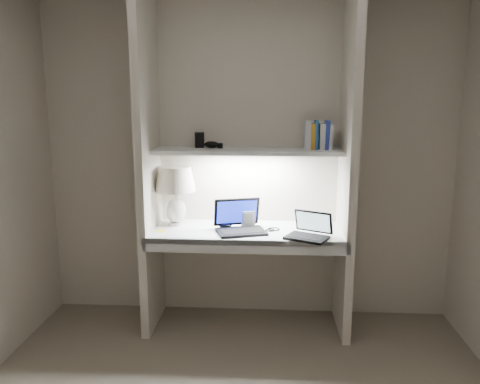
# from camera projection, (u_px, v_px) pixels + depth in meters

# --- Properties ---
(back_wall) EXTENTS (3.20, 0.01, 2.50)m
(back_wall) POSITION_uv_depth(u_px,v_px,m) (249.00, 161.00, 3.69)
(back_wall) COLOR beige
(back_wall) RESTS_ON floor
(alcove_panel_left) EXTENTS (0.06, 0.55, 2.50)m
(alcove_panel_left) POSITION_uv_depth(u_px,v_px,m) (149.00, 165.00, 3.46)
(alcove_panel_left) COLOR beige
(alcove_panel_left) RESTS_ON floor
(alcove_panel_right) EXTENTS (0.06, 0.55, 2.50)m
(alcove_panel_right) POSITION_uv_depth(u_px,v_px,m) (348.00, 167.00, 3.37)
(alcove_panel_right) COLOR beige
(alcove_panel_right) RESTS_ON floor
(desk) EXTENTS (1.40, 0.55, 0.04)m
(desk) POSITION_uv_depth(u_px,v_px,m) (247.00, 232.00, 3.51)
(desk) COLOR white
(desk) RESTS_ON alcove_panel_left
(desk_apron) EXTENTS (1.46, 0.03, 0.10)m
(desk_apron) POSITION_uv_depth(u_px,v_px,m) (245.00, 247.00, 3.26)
(desk_apron) COLOR silver
(desk_apron) RESTS_ON desk
(shelf) EXTENTS (1.40, 0.36, 0.03)m
(shelf) POSITION_uv_depth(u_px,v_px,m) (247.00, 151.00, 3.49)
(shelf) COLOR silver
(shelf) RESTS_ON back_wall
(strip_light) EXTENTS (0.60, 0.04, 0.02)m
(strip_light) POSITION_uv_depth(u_px,v_px,m) (247.00, 154.00, 3.49)
(strip_light) COLOR white
(strip_light) RESTS_ON shelf
(table_lamp) EXTENTS (0.31, 0.31, 0.46)m
(table_lamp) POSITION_uv_depth(u_px,v_px,m) (175.00, 186.00, 3.58)
(table_lamp) COLOR white
(table_lamp) RESTS_ON desk
(laptop_main) EXTENTS (0.42, 0.39, 0.23)m
(laptop_main) POSITION_uv_depth(u_px,v_px,m) (240.00, 224.00, 3.46)
(laptop_main) COLOR black
(laptop_main) RESTS_ON desk
(laptop_netbook) EXTENTS (0.36, 0.35, 0.18)m
(laptop_netbook) POSITION_uv_depth(u_px,v_px,m) (309.00, 232.00, 3.30)
(laptop_netbook) COLOR black
(laptop_netbook) RESTS_ON desk
(speaker) EXTENTS (0.11, 0.09, 0.13)m
(speaker) POSITION_uv_depth(u_px,v_px,m) (248.00, 219.00, 3.56)
(speaker) COLOR silver
(speaker) RESTS_ON desk
(mouse) EXTENTS (0.11, 0.09, 0.04)m
(mouse) POSITION_uv_depth(u_px,v_px,m) (225.00, 226.00, 3.55)
(mouse) COLOR black
(mouse) RESTS_ON desk
(cable_coil) EXTENTS (0.12, 0.12, 0.01)m
(cable_coil) POSITION_uv_depth(u_px,v_px,m) (274.00, 229.00, 3.50)
(cable_coil) COLOR black
(cable_coil) RESTS_ON desk
(sticky_note) EXTENTS (0.09, 0.09, 0.00)m
(sticky_note) POSITION_uv_depth(u_px,v_px,m) (160.00, 231.00, 3.48)
(sticky_note) COLOR yellow
(sticky_note) RESTS_ON desk
(book_row) EXTENTS (0.20, 0.14, 0.21)m
(book_row) POSITION_uv_depth(u_px,v_px,m) (318.00, 136.00, 3.46)
(book_row) COLOR silver
(book_row) RESTS_ON shelf
(shelf_box) EXTENTS (0.08, 0.06, 0.12)m
(shelf_box) POSITION_uv_depth(u_px,v_px,m) (199.00, 140.00, 3.58)
(shelf_box) COLOR black
(shelf_box) RESTS_ON shelf
(shelf_gadget) EXTENTS (0.15, 0.13, 0.05)m
(shelf_gadget) POSITION_uv_depth(u_px,v_px,m) (212.00, 145.00, 3.55)
(shelf_gadget) COLOR black
(shelf_gadget) RESTS_ON shelf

